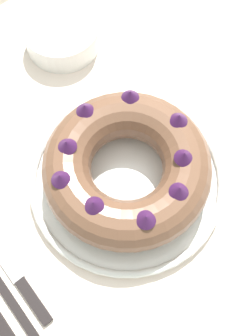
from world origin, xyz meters
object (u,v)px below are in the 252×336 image
(serving_dish, at_px, (126,179))
(bundt_cake, at_px, (126,168))
(cake_knife, at_px, (21,282))
(side_bowl, at_px, (62,36))

(serving_dish, xyz_separation_m, bundt_cake, (0.00, 0.00, 0.05))
(cake_knife, xyz_separation_m, side_bowl, (0.32, 0.33, 0.02))
(cake_knife, distance_m, side_bowl, 0.46)
(cake_knife, bearing_deg, serving_dish, 12.44)
(cake_knife, height_order, side_bowl, side_bowl)
(serving_dish, distance_m, side_bowl, 0.32)
(serving_dish, height_order, side_bowl, side_bowl)
(bundt_cake, height_order, side_bowl, bundt_cake)
(serving_dish, xyz_separation_m, cake_knife, (-0.23, -0.03, -0.01))
(serving_dish, bearing_deg, bundt_cake, 88.63)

